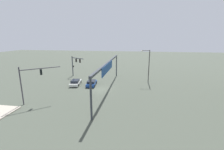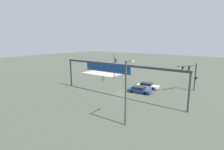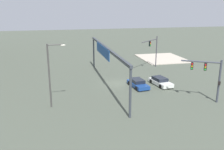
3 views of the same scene
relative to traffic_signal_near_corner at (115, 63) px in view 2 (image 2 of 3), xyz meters
The scene contains 8 objects.
ground_plane 13.00m from the traffic_signal_near_corner, 132.60° to the left, with size 188.89×188.89×0.00m, color #484F43.
sidewalk_corner 10.46m from the traffic_signal_near_corner, 35.81° to the right, with size 11.46×9.77×0.15m, color #B8AC9A.
traffic_signal_near_corner is the anchor object (origin of this frame).
traffic_signal_opposite_side 18.26m from the traffic_signal_near_corner, behind, with size 2.96×4.28×5.52m.
streetlamp_curved_arm 24.76m from the traffic_signal_near_corner, 128.76° to the left, with size 0.45×2.21×7.75m.
overhead_sign_gantry 13.65m from the traffic_signal_near_corner, 125.17° to the left, with size 24.91×0.43×5.94m.
sedan_car_approaching 13.15m from the traffic_signal_near_corner, 147.73° to the left, with size 4.59×2.31×1.21m.
sedan_car_waiting_far 11.57m from the traffic_signal_near_corner, 164.11° to the left, with size 4.71×2.50×1.21m.
Camera 2 is at (-17.59, 27.16, 10.00)m, focal length 28.25 mm.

